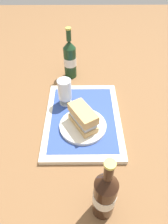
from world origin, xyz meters
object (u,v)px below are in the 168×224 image
(plate, at_px, (85,126))
(beer_bottle, at_px, (71,59))
(beer_glass, at_px, (66,91))
(second_bottle, at_px, (107,195))
(sandwich, at_px, (85,117))

(plate, bearing_deg, beer_bottle, 9.90)
(plate, xyz_separation_m, beer_glass, (0.15, 0.08, 0.06))
(beer_glass, relative_size, beer_bottle, 0.47)
(plate, distance_m, beer_glass, 0.18)
(beer_bottle, xyz_separation_m, second_bottle, (-0.71, -0.12, 0.00))
(beer_glass, xyz_separation_m, second_bottle, (-0.46, -0.14, 0.01))
(beer_bottle, distance_m, second_bottle, 0.72)
(sandwich, height_order, beer_glass, beer_glass)
(plate, relative_size, beer_glass, 1.52)
(sandwich, height_order, second_bottle, second_bottle)
(plate, distance_m, second_bottle, 0.33)
(plate, relative_size, sandwich, 1.32)
(plate, height_order, sandwich, sandwich)
(second_bottle, bearing_deg, beer_bottle, 9.90)
(sandwich, distance_m, beer_bottle, 0.40)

